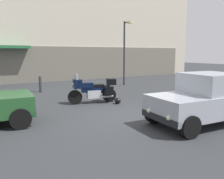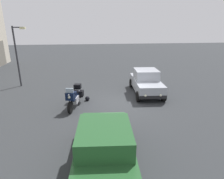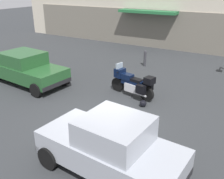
{
  "view_description": "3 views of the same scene",
  "coord_description": "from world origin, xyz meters",
  "views": [
    {
      "loc": [
        -4.97,
        -6.69,
        2.27
      ],
      "look_at": [
        -0.55,
        0.66,
        0.94
      ],
      "focal_mm": 37.58,
      "sensor_mm": 36.0,
      "label": 1
    },
    {
      "loc": [
        -10.64,
        1.98,
        4.43
      ],
      "look_at": [
        -0.12,
        0.62,
        0.9
      ],
      "focal_mm": 30.72,
      "sensor_mm": 36.0,
      "label": 2
    },
    {
      "loc": [
        4.2,
        -6.49,
        4.63
      ],
      "look_at": [
        -0.09,
        0.77,
        1.08
      ],
      "focal_mm": 40.64,
      "sensor_mm": 36.0,
      "label": 3
    }
  ],
  "objects": [
    {
      "name": "helmet",
      "position": [
        0.6,
        2.08,
        0.14
      ],
      "size": [
        0.28,
        0.28,
        0.28
      ],
      "primitive_type": "sphere",
      "color": "black",
      "rests_on": "ground"
    },
    {
      "name": "car_hatchback_near",
      "position": [
        1.47,
        -1.92,
        0.81
      ],
      "size": [
        3.96,
        2.04,
        1.64
      ],
      "rotation": [
        0.0,
        0.0,
        3.07
      ],
      "color": "#9EA3AD",
      "rests_on": "ground"
    },
    {
      "name": "ground_plane",
      "position": [
        0.0,
        0.0,
        0.0
      ],
      "size": [
        80.0,
        80.0,
        0.0
      ],
      "primitive_type": "plane",
      "color": "#2D3033"
    },
    {
      "name": "car_sedan_far",
      "position": [
        -5.56,
        1.56,
        0.78
      ],
      "size": [
        4.68,
        2.23,
        1.56
      ],
      "rotation": [
        0.0,
        0.0,
        3.06
      ],
      "color": "#235128",
      "rests_on": "ground"
    },
    {
      "name": "motorcycle",
      "position": [
        -0.25,
        2.81,
        0.62
      ],
      "size": [
        2.24,
        0.98,
        1.36
      ],
      "rotation": [
        0.0,
        0.0,
        2.94
      ],
      "color": "black",
      "rests_on": "ground"
    },
    {
      "name": "streetlamp_curbside",
      "position": [
        4.35,
        7.0,
        2.73
      ],
      "size": [
        0.28,
        0.94,
        4.44
      ],
      "color": "#2D2D33",
      "rests_on": "ground"
    }
  ]
}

